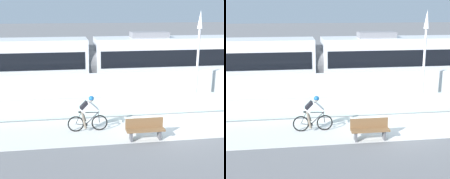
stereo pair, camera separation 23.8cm
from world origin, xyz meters
TOP-DOWN VIEW (x-y plane):
  - ground_plane at (0.00, 0.00)m, footprint 200.00×200.00m
  - bike_path_deck at (0.00, 0.00)m, footprint 32.00×3.20m
  - glass_parapet at (0.00, 1.85)m, footprint 32.00×0.05m
  - concrete_barrier_wall at (0.00, 3.65)m, footprint 32.00×0.36m
  - tram_rail_near at (0.00, 6.13)m, footprint 32.00×0.08m
  - tram_rail_far at (0.00, 7.57)m, footprint 32.00×0.08m
  - tram at (-3.12, 6.85)m, footprint 22.56×2.54m
  - cyclist_on_bike at (-3.91, -0.00)m, footprint 1.77×0.58m
  - lamp_post_antenna at (1.99, 2.15)m, footprint 0.28×0.28m
  - bench at (-1.63, -1.29)m, footprint 1.60×0.45m

SIDE VIEW (x-z plane):
  - ground_plane at x=0.00m, z-range 0.00..0.00m
  - tram_rail_near at x=0.00m, z-range 0.00..0.01m
  - tram_rail_far at x=0.00m, z-range 0.00..0.01m
  - bike_path_deck at x=0.00m, z-range 0.00..0.01m
  - bench at x=-1.63m, z-range 0.03..0.92m
  - glass_parapet at x=0.00m, z-range 0.00..1.03m
  - cyclist_on_bike at x=-3.91m, z-range -0.01..1.60m
  - concrete_barrier_wall at x=0.00m, z-range 0.00..1.83m
  - tram at x=-3.12m, z-range -0.01..3.80m
  - lamp_post_antenna at x=1.99m, z-range 0.69..5.89m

